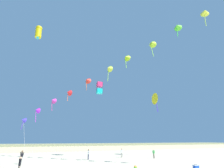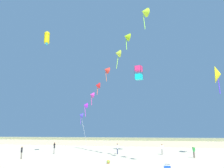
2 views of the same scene
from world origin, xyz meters
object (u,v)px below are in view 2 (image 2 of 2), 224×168
(person_near_left, at_px, (162,148))
(person_mid_center, at_px, (117,148))
(person_near_right, at_px, (22,151))
(beach_ball, at_px, (108,162))
(person_far_right, at_px, (54,147))
(large_kite_mid_trail, at_px, (47,38))
(large_kite_high_solo, at_px, (218,74))
(person_far_left, at_px, (194,151))
(beach_cooler, at_px, (167,167))
(large_kite_low_lead, at_px, (139,73))

(person_near_left, xyz_separation_m, person_mid_center, (-6.66, -1.26, 0.03))
(person_near_right, xyz_separation_m, beach_ball, (11.77, -0.74, -0.74))
(person_far_right, xyz_separation_m, beach_ball, (12.25, -9.06, -0.83))
(person_near_right, height_order, person_mid_center, person_mid_center)
(large_kite_mid_trail, xyz_separation_m, large_kite_high_solo, (25.03, 7.38, -6.16))
(person_near_left, xyz_separation_m, person_far_right, (-16.42, -3.55, 0.10))
(person_far_left, bearing_deg, beach_cooler, -101.53)
(large_kite_low_lead, height_order, large_kite_high_solo, large_kite_low_lead)
(beach_cooler, bearing_deg, person_near_right, 170.10)
(person_mid_center, distance_m, beach_ball, 11.65)
(large_kite_mid_trail, distance_m, beach_cooler, 26.76)
(person_mid_center, height_order, person_far_left, person_mid_center)
(person_mid_center, bearing_deg, person_near_right, -131.17)
(person_mid_center, bearing_deg, person_near_left, 10.69)
(person_mid_center, distance_m, person_far_right, 10.03)
(beach_cooler, xyz_separation_m, beach_ball, (-6.38, 2.43, -0.03))
(large_kite_mid_trail, bearing_deg, person_near_left, 24.33)
(large_kite_low_lead, relative_size, large_kite_mid_trail, 1.03)
(person_far_left, xyz_separation_m, large_kite_high_solo, (4.14, 3.59, 10.85))
(beach_cooler, bearing_deg, large_kite_low_lead, 108.98)
(person_near_right, relative_size, person_far_right, 0.92)
(person_mid_center, bearing_deg, person_far_left, -11.86)
(large_kite_mid_trail, bearing_deg, large_kite_high_solo, 16.42)
(person_far_left, distance_m, large_kite_mid_trail, 27.20)
(person_near_left, height_order, large_kite_high_solo, large_kite_high_solo)
(large_kite_high_solo, distance_m, beach_cooler, 20.02)
(large_kite_low_lead, bearing_deg, person_far_right, -154.57)
(person_near_right, height_order, person_far_right, person_far_right)
(person_near_right, relative_size, large_kite_low_lead, 0.66)
(large_kite_low_lead, height_order, beach_ball, large_kite_low_lead)
(person_near_left, distance_m, beach_ball, 13.31)
(large_kite_low_lead, relative_size, beach_cooler, 4.22)
(person_near_right, height_order, beach_cooler, person_near_right)
(large_kite_high_solo, bearing_deg, large_kite_low_lead, 168.86)
(person_far_left, height_order, person_far_right, person_far_right)
(person_mid_center, relative_size, beach_cooler, 2.83)
(person_near_right, bearing_deg, beach_ball, -3.59)
(person_far_right, distance_m, large_kite_low_lead, 18.81)
(person_near_left, distance_m, person_mid_center, 6.78)
(person_near_right, distance_m, beach_ball, 11.82)
(person_near_right, bearing_deg, beach_cooler, -9.90)
(person_mid_center, relative_size, person_far_right, 0.94)
(person_mid_center, xyz_separation_m, beach_ball, (2.49, -11.36, -0.76))
(person_near_left, height_order, person_far_left, person_near_left)
(person_near_left, height_order, large_kite_low_lead, large_kite_low_lead)
(person_far_left, height_order, beach_ball, person_far_left)
(person_near_right, bearing_deg, person_far_right, 93.25)
(person_far_left, bearing_deg, beach_ball, -134.05)
(large_kite_high_solo, bearing_deg, person_far_left, -139.06)
(person_far_right, distance_m, beach_cooler, 21.90)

